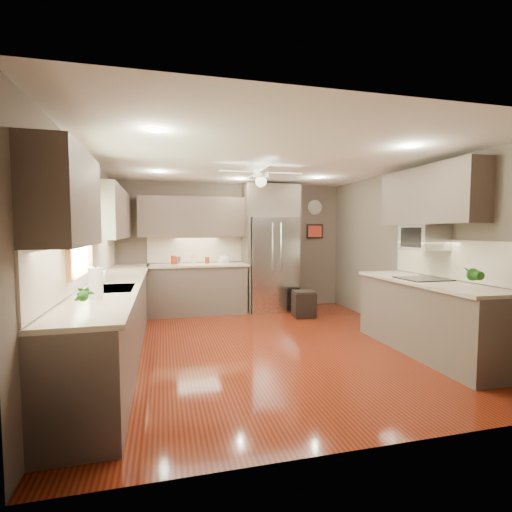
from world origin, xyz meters
name	(u,v)px	position (x,y,z in m)	size (l,w,h in m)	color
floor	(266,345)	(0.00, 0.00, 0.00)	(5.00, 5.00, 0.00)	#4E140A
ceiling	(267,160)	(0.00, 0.00, 2.50)	(5.00, 5.00, 0.00)	white
wall_back	(233,246)	(0.00, 2.50, 1.25)	(4.50, 4.50, 0.00)	brown
wall_front	(364,277)	(0.00, -2.50, 1.25)	(4.50, 4.50, 0.00)	brown
wall_left	(86,257)	(-2.25, 0.00, 1.25)	(5.00, 5.00, 0.00)	brown
wall_right	(411,252)	(2.25, 0.00, 1.25)	(5.00, 5.00, 0.00)	brown
canister_a	(174,260)	(-1.17, 2.23, 1.02)	(0.10, 0.10, 0.16)	maroon
canister_b	(178,260)	(-1.08, 2.24, 1.01)	(0.09, 0.09, 0.14)	silver
canister_c	(193,259)	(-0.80, 2.25, 1.03)	(0.10, 0.10, 0.16)	#C6B194
canister_d	(207,260)	(-0.55, 2.24, 1.00)	(0.09, 0.09, 0.13)	maroon
soap_bottle	(103,274)	(-2.07, 0.04, 1.04)	(0.09, 0.09, 0.20)	white
potted_plant_left	(83,294)	(-1.96, -1.69, 1.07)	(0.14, 0.09, 0.27)	#235F1B
potted_plant_right	(473,274)	(1.91, -1.49, 1.10)	(0.17, 0.14, 0.32)	#235F1B
bowl	(225,262)	(-0.21, 2.23, 0.97)	(0.24, 0.24, 0.06)	#C6B194
left_run	(116,316)	(-1.95, 0.15, 0.48)	(0.65, 4.70, 1.45)	#4D3E38
back_run	(198,288)	(-0.72, 2.20, 0.48)	(1.85, 0.65, 1.45)	#4D3E38
uppers	(205,210)	(-0.74, 0.71, 1.87)	(4.50, 4.70, 0.95)	#4D3E38
window	(79,232)	(-2.22, -0.50, 1.55)	(0.05, 1.12, 0.92)	#BFF2B2
sink	(110,291)	(-1.93, -0.50, 0.91)	(0.50, 0.70, 0.32)	silver
refrigerator	(271,250)	(0.70, 2.16, 1.19)	(1.06, 0.75, 2.45)	silver
right_run	(428,315)	(1.93, -0.80, 0.48)	(0.70, 2.20, 1.45)	#4D3E38
microwave	(424,237)	(2.03, -0.55, 1.48)	(0.43, 0.55, 0.34)	silver
ceiling_fan	(261,176)	(0.00, 0.30, 2.33)	(1.18, 1.18, 0.32)	white
recessed_lights	(256,166)	(-0.04, 0.40, 2.49)	(2.84, 3.14, 0.01)	white
wall_clock	(315,207)	(1.75, 2.48, 2.05)	(0.30, 0.03, 0.30)	white
framed_print	(315,231)	(1.75, 2.48, 1.55)	(0.36, 0.03, 0.30)	black
stool	(304,304)	(1.11, 1.45, 0.24)	(0.42, 0.42, 0.46)	black
paper_towel	(96,284)	(-1.96, -1.15, 1.08)	(0.13, 0.13, 0.32)	white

